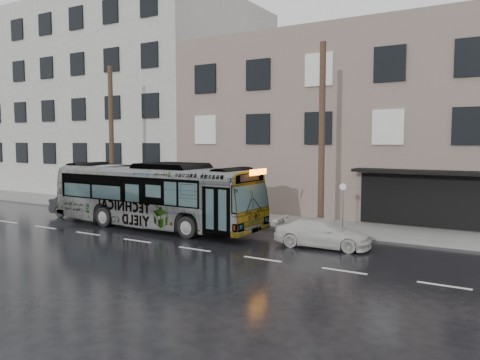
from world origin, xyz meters
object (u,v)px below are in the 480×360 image
Objects in this scene: white_sedan at (322,233)px; dark_sedan at (86,205)px; utility_pole_rear at (111,138)px; bus at (154,195)px; utility_pole_front at (322,138)px; sign_post at (343,208)px.

white_sedan is 0.93× the size of dark_sedan.
utility_pole_rear is 2.20× the size of white_sedan.
bus is at bearing 86.43° from white_sedan.
utility_pole_front and utility_pole_rear have the same top height.
utility_pole_rear reaches higher than sign_post.
utility_pole_front reaches higher than white_sedan.
utility_pole_front is 4.97m from white_sedan.
utility_pole_front is 3.75× the size of sign_post.
sign_post reaches higher than white_sedan.
dark_sedan is (-14.75, -2.49, -0.62)m from sign_post.
utility_pole_rear is 7.27m from bus.
bus is (-9.11, -2.88, 0.34)m from sign_post.
utility_pole_rear reaches higher than white_sedan.
white_sedan is 14.75m from dark_sedan.
utility_pole_front is at bearing 180.00° from sign_post.
bus is 9.18m from white_sedan.
sign_post is 14.97m from dark_sedan.
utility_pole_rear reaches higher than bus.
dark_sedan is (0.35, -2.49, -3.92)m from utility_pole_rear.
white_sedan is (15.10, -2.66, -4.06)m from utility_pole_rear.
sign_post is 9.56m from bus.
bus is 2.76× the size of dark_sedan.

